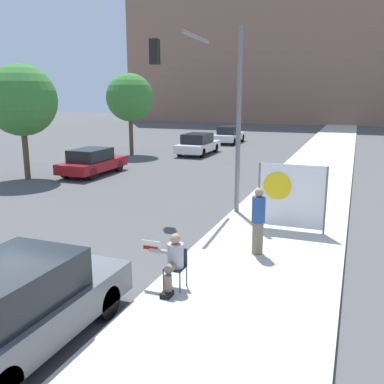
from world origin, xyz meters
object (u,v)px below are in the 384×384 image
(street_tree_midblock, at_px, (130,98))
(car_on_road_distant, at_px, (229,135))
(seated_protester, at_px, (173,260))
(parked_car_curbside, at_px, (17,306))
(protest_banner, at_px, (291,196))
(car_on_road_midblock, at_px, (198,144))
(car_on_road_nearest, at_px, (92,162))
(traffic_light_pole, at_px, (208,90))
(street_tree_near_curb, at_px, (21,100))
(jogger_on_sidewalk, at_px, (258,221))

(street_tree_midblock, bearing_deg, car_on_road_distant, 65.62)
(street_tree_midblock, bearing_deg, seated_protester, -58.83)
(parked_car_curbside, height_order, car_on_road_distant, parked_car_curbside)
(protest_banner, xyz_separation_m, car_on_road_midblock, (-8.67, 15.53, -0.47))
(street_tree_midblock, bearing_deg, car_on_road_nearest, -76.65)
(traffic_light_pole, distance_m, street_tree_near_curb, 10.78)
(parked_car_curbside, height_order, street_tree_near_curb, street_tree_near_curb)
(jogger_on_sidewalk, bearing_deg, car_on_road_midblock, -46.65)
(seated_protester, distance_m, car_on_road_midblock, 21.62)
(street_tree_near_curb, bearing_deg, parked_car_curbside, -48.83)
(car_on_road_nearest, relative_size, car_on_road_distant, 0.90)
(seated_protester, distance_m, street_tree_near_curb, 15.25)
(traffic_light_pole, xyz_separation_m, street_tree_near_curb, (-10.43, 2.70, -0.43))
(jogger_on_sidewalk, xyz_separation_m, protest_banner, (0.48, 2.25, 0.18))
(seated_protester, height_order, car_on_road_nearest, car_on_road_nearest)
(protest_banner, height_order, street_tree_midblock, street_tree_midblock)
(protest_banner, xyz_separation_m, car_on_road_nearest, (-11.16, 6.25, -0.51))
(traffic_light_pole, relative_size, car_on_road_midblock, 1.35)
(car_on_road_midblock, bearing_deg, jogger_on_sidewalk, -65.26)
(car_on_road_midblock, xyz_separation_m, street_tree_near_curb, (-4.88, -11.40, 3.12))
(traffic_light_pole, bearing_deg, street_tree_near_curb, 165.48)
(seated_protester, distance_m, car_on_road_distant, 28.95)
(jogger_on_sidewalk, bearing_deg, parked_car_curbside, 80.70)
(traffic_light_pole, bearing_deg, parked_car_curbside, -91.16)
(parked_car_curbside, relative_size, car_on_road_nearest, 1.01)
(jogger_on_sidewalk, relative_size, protest_banner, 0.86)
(seated_protester, bearing_deg, street_tree_midblock, 141.25)
(jogger_on_sidewalk, xyz_separation_m, car_on_road_nearest, (-10.68, 8.50, -0.33))
(car_on_road_nearest, bearing_deg, car_on_road_midblock, 75.00)
(protest_banner, distance_m, car_on_road_midblock, 17.79)
(jogger_on_sidewalk, relative_size, car_on_road_midblock, 0.38)
(street_tree_near_curb, bearing_deg, protest_banner, -16.95)
(street_tree_near_curb, height_order, street_tree_midblock, street_tree_near_curb)
(car_on_road_distant, height_order, street_tree_near_curb, street_tree_near_curb)
(traffic_light_pole, bearing_deg, jogger_on_sidewalk, -54.27)
(traffic_light_pole, distance_m, car_on_road_distant, 22.72)
(seated_protester, bearing_deg, car_on_road_distant, 123.92)
(protest_banner, height_order, car_on_road_midblock, protest_banner)
(car_on_road_nearest, bearing_deg, traffic_light_pole, -30.96)
(jogger_on_sidewalk, distance_m, parked_car_curbside, 6.05)
(seated_protester, bearing_deg, street_tree_near_curb, 162.77)
(traffic_light_pole, relative_size, street_tree_midblock, 1.11)
(protest_banner, xyz_separation_m, street_tree_midblock, (-12.92, 13.66, 2.71))
(car_on_road_midblock, xyz_separation_m, street_tree_midblock, (-4.25, -1.87, 3.18))
(seated_protester, bearing_deg, car_on_road_midblock, 128.97)
(car_on_road_midblock, bearing_deg, traffic_light_pole, -68.52)
(seated_protester, xyz_separation_m, jogger_on_sidewalk, (1.20, 2.67, 0.24))
(parked_car_curbside, height_order, car_on_road_midblock, parked_car_curbside)
(seated_protester, height_order, street_tree_near_curb, street_tree_near_curb)
(protest_banner, relative_size, street_tree_near_curb, 0.36)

